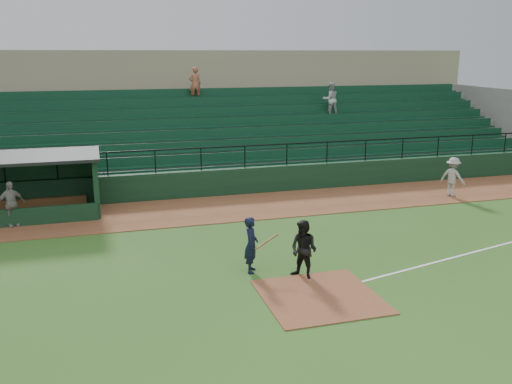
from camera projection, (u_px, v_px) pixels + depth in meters
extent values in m
plane|color=#2E581C|center=(306.00, 282.00, 15.46)|extent=(90.00, 90.00, 0.00)
cube|color=brown|center=(236.00, 207.00, 22.90)|extent=(40.00, 4.00, 0.03)
cube|color=brown|center=(320.00, 296.00, 14.53)|extent=(3.00, 3.00, 0.03)
cube|color=black|center=(224.00, 182.00, 24.81)|extent=(36.00, 0.35, 1.20)
cylinder|color=black|center=(223.00, 147.00, 24.41)|extent=(36.00, 0.06, 0.06)
cube|color=slate|center=(202.00, 140.00, 29.07)|extent=(36.00, 9.00, 3.60)
cube|color=#103C25|center=(204.00, 132.00, 28.50)|extent=(34.56, 8.00, 4.05)
cube|color=slate|center=(490.00, 122.00, 33.94)|extent=(0.35, 9.50, 4.20)
cube|color=gray|center=(182.00, 103.00, 34.78)|extent=(38.00, 3.00, 6.40)
cube|color=slate|center=(187.00, 97.00, 32.80)|extent=(36.00, 2.00, 0.20)
imported|color=#B4B4B4|center=(330.00, 99.00, 31.43)|extent=(0.94, 0.73, 1.93)
imported|color=#A75B3D|center=(195.00, 84.00, 31.06)|extent=(0.69, 0.45, 1.89)
cube|color=black|center=(96.00, 183.00, 22.15)|extent=(0.20, 2.60, 2.30)
imported|color=black|center=(251.00, 245.00, 16.01)|extent=(0.57, 0.70, 1.67)
cylinder|color=olive|center=(266.00, 242.00, 15.91)|extent=(0.79, 0.34, 0.35)
imported|color=black|center=(304.00, 250.00, 15.56)|extent=(1.02, 1.05, 1.70)
imported|color=#A39D98|center=(453.00, 177.00, 24.47)|extent=(1.11, 1.30, 1.74)
imported|color=gray|center=(11.00, 204.00, 20.14)|extent=(1.08, 0.80, 1.71)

